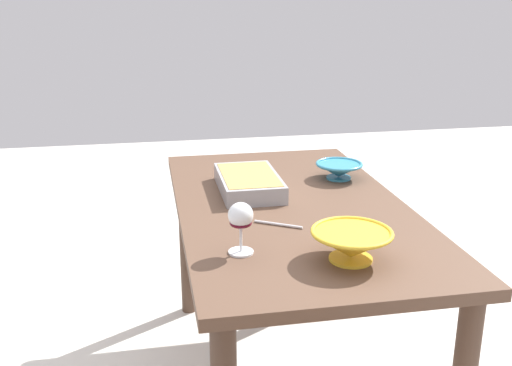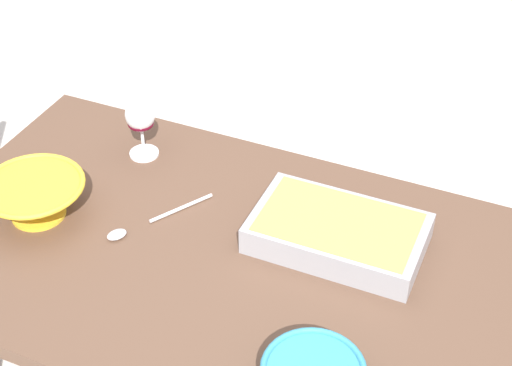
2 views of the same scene
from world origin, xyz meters
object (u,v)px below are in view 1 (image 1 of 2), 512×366
small_bowl (351,243)px  serving_spoon (310,228)px  wine_glass (241,219)px  casserole_dish (249,182)px  dining_table (291,232)px  mixing_bowl (339,169)px

small_bowl → serving_spoon: size_ratio=0.97×
wine_glass → casserole_dish: bearing=-12.4°
small_bowl → casserole_dish: bearing=15.1°
wine_glass → dining_table: bearing=-33.1°
casserole_dish → mixing_bowl: bearing=-77.5°
dining_table → serving_spoon: serving_spoon is taller
serving_spoon → mixing_bowl: bearing=-27.4°
wine_glass → serving_spoon: bearing=-61.7°
mixing_bowl → small_bowl: bearing=164.3°
casserole_dish → serving_spoon: (-0.41, -0.12, -0.03)m
mixing_bowl → wine_glass: bearing=141.6°
dining_table → casserole_dish: size_ratio=3.92×
mixing_bowl → small_bowl: small_bowl is taller
dining_table → serving_spoon: bearing=179.6°
dining_table → small_bowl: small_bowl is taller
serving_spoon → wine_glass: bearing=118.3°
wine_glass → serving_spoon: wine_glass is taller
mixing_bowl → serving_spoon: 0.55m
small_bowl → serving_spoon: bearing=13.0°
dining_table → serving_spoon: (-0.24, 0.00, 0.11)m
mixing_bowl → casserole_dish: bearing=102.5°
dining_table → casserole_dish: 0.25m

